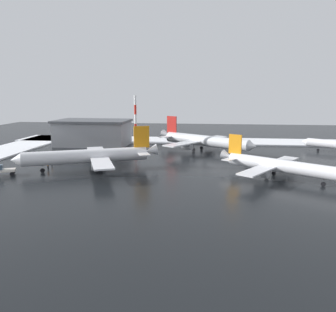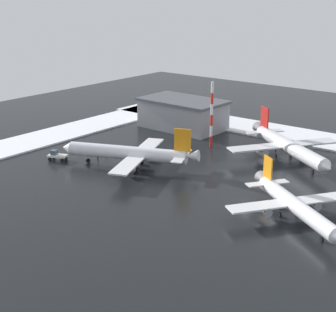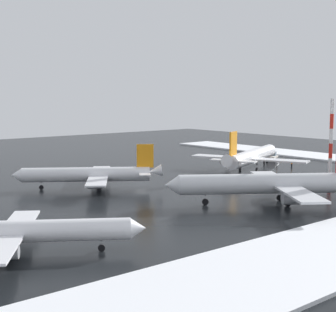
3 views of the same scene
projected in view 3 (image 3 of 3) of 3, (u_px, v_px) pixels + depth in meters
name	position (u px, v px, depth m)	size (l,w,h in m)	color
ground_plane	(142.00, 184.00, 104.29)	(240.00, 240.00, 0.00)	black
snow_bank_right	(331.00, 157.00, 146.55)	(14.00, 116.00, 0.43)	white
airplane_parked_starboard	(251.00, 156.00, 123.13)	(32.31, 27.38, 10.08)	white
airplane_distant_tail	(90.00, 174.00, 98.65)	(25.10, 21.60, 8.59)	white
airplane_far_rear	(272.00, 184.00, 85.16)	(30.40, 26.15, 10.37)	silver
airplane_foreground_jet	(26.00, 231.00, 58.49)	(23.58, 20.26, 7.97)	white
pushback_tug	(272.00, 156.00, 140.19)	(5.10, 3.90, 2.50)	silver
ground_crew_by_nose_gear	(277.00, 162.00, 130.43)	(0.36, 0.36, 1.71)	black
ground_crew_near_tug	(292.00, 164.00, 128.04)	(0.36, 0.36, 1.71)	black
antenna_mast	(331.00, 143.00, 99.62)	(0.70, 0.70, 17.29)	red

